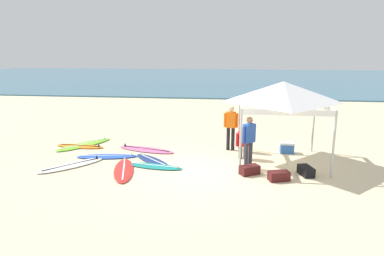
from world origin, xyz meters
TOP-DOWN VIEW (x-y plane):
  - ground_plane at (0.00, 0.00)m, footprint 80.00×80.00m
  - sea at (0.00, 33.81)m, footprint 80.00×36.00m
  - canopy_tent at (2.58, 1.36)m, footprint 2.85×2.85m
  - surfboard_blue at (-3.47, 1.09)m, footprint 2.21×0.92m
  - surfboard_white at (-4.31, 0.02)m, footprint 1.93×2.10m
  - surfboard_navy at (-1.78, 0.86)m, footprint 1.66×1.61m
  - surfboard_orange at (-5.00, 2.22)m, footprint 2.01×0.70m
  - surfboard_red at (-2.45, -0.22)m, footprint 1.19×2.33m
  - surfboard_teal at (-1.53, 0.25)m, footprint 1.94×0.82m
  - surfboard_pink at (-2.31, 2.09)m, footprint 2.39×1.22m
  - surfboard_lime at (-4.94, 2.47)m, footprint 1.87×2.42m
  - person_blue at (1.48, 0.52)m, footprint 0.44×0.40m
  - person_orange at (0.89, 2.55)m, footprint 0.55×0.24m
  - person_red at (1.34, 1.56)m, footprint 0.53×0.32m
  - gear_bag_near_tent at (3.23, 0.09)m, footprint 0.47×0.66m
  - gear_bag_by_pole at (2.35, -0.45)m, footprint 0.67×0.49m
  - gear_bag_on_sand at (1.51, -0.03)m, footprint 0.68×0.58m
  - cooler_box at (2.98, 2.40)m, footprint 0.50×0.36m

SIDE VIEW (x-z plane):
  - ground_plane at x=0.00m, z-range 0.00..0.00m
  - surfboard_lime at x=-4.94m, z-range -0.06..0.13m
  - surfboard_pink at x=-2.31m, z-range -0.06..0.13m
  - surfboard_white at x=-4.31m, z-range -0.06..0.13m
  - surfboard_red at x=-2.45m, z-range -0.06..0.13m
  - surfboard_blue at x=-3.47m, z-range -0.06..0.13m
  - surfboard_orange at x=-5.00m, z-range -0.06..0.13m
  - surfboard_teal at x=-1.53m, z-range -0.06..0.13m
  - surfboard_navy at x=-1.78m, z-range -0.06..0.13m
  - sea at x=0.00m, z-range 0.00..0.10m
  - gear_bag_near_tent at x=3.23m, z-range 0.00..0.28m
  - gear_bag_by_pole at x=2.35m, z-range 0.00..0.28m
  - gear_bag_on_sand at x=1.51m, z-range 0.00..0.28m
  - cooler_box at x=2.98m, z-range 0.00..0.39m
  - person_red at x=1.34m, z-range 0.06..1.26m
  - person_blue at x=1.48m, z-range 0.13..1.84m
  - person_orange at x=0.89m, z-range 0.13..1.84m
  - canopy_tent at x=2.58m, z-range 1.01..3.76m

